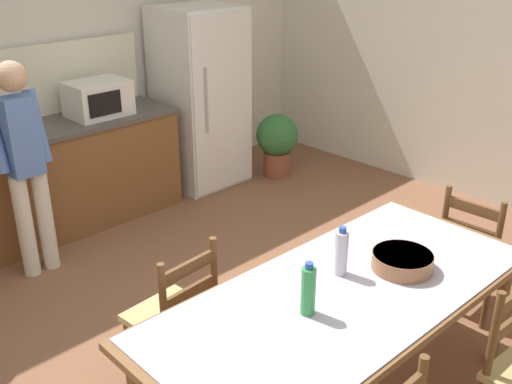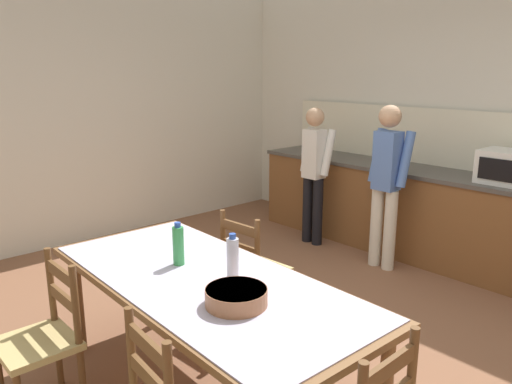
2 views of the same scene
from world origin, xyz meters
name	(u,v)px [view 1 (image 1 of 2)]	position (x,y,z in m)	size (l,w,h in m)	color
ground_plane	(232,342)	(0.00, 0.00, 0.00)	(8.32, 8.32, 0.00)	brown
wall_back	(13,55)	(0.00, 2.66, 1.45)	(6.52, 0.12, 2.90)	silver
wall_right	(500,47)	(3.26, 0.00, 1.45)	(0.12, 5.20, 2.90)	silver
refrigerator	(201,98)	(1.60, 2.19, 0.88)	(0.76, 0.73, 1.76)	white
microwave	(98,98)	(0.49, 2.21, 1.08)	(0.50, 0.39, 0.30)	white
dining_table	(344,303)	(0.02, -0.83, 0.69)	(2.22, 1.02, 0.76)	brown
bottle_near_centre	(308,290)	(-0.26, -0.82, 0.89)	(0.07, 0.07, 0.27)	green
bottle_off_centre	(341,252)	(0.13, -0.71, 0.89)	(0.07, 0.07, 0.27)	silver
serving_bowl	(402,260)	(0.40, -0.91, 0.81)	(0.32, 0.32, 0.09)	#9E6642
chair_side_far_left	(175,317)	(-0.45, -0.04, 0.44)	(0.45, 0.43, 0.91)	brown
chair_head_end	(475,252)	(1.41, -0.86, 0.44)	(0.41, 0.43, 0.91)	brown
person_at_counter	(24,159)	(-0.44, 1.69, 0.90)	(0.40, 0.28, 1.61)	silver
potted_plant	(277,141)	(2.26, 1.76, 0.39)	(0.44, 0.44, 0.67)	brown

